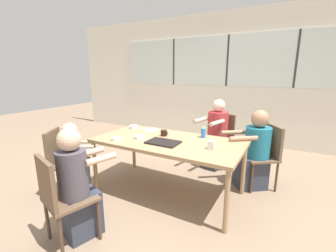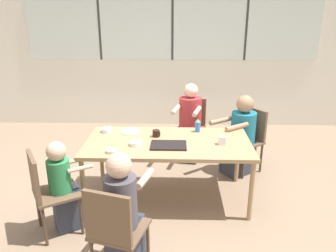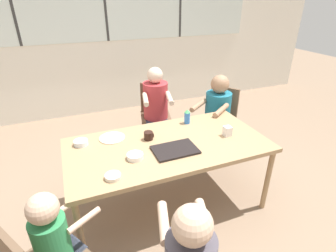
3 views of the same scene
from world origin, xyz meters
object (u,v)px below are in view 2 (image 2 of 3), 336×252
at_px(chair_for_man_blue_shirt, 114,227).
at_px(chair_for_man_teal_shirt, 192,122).
at_px(person_man_blue_shirt, 123,217).
at_px(person_toddler, 63,189).
at_px(person_man_teal_shirt, 190,126).
at_px(person_woman_green_shirt, 240,139).
at_px(chair_for_woman_green_shirt, 249,135).
at_px(bowl_fruit, 136,143).
at_px(chair_for_toddler, 46,188).
at_px(bowl_cereal, 112,151).
at_px(coffee_mug, 156,133).
at_px(bowl_white_shallow, 107,130).
at_px(milk_carton_small, 222,140).
at_px(sippy_cup, 198,125).

distance_m(chair_for_man_blue_shirt, chair_for_man_teal_shirt, 2.66).
relative_size(person_man_blue_shirt, person_toddler, 1.14).
xyz_separation_m(person_man_blue_shirt, person_man_teal_shirt, (0.61, 2.25, 0.00)).
bearing_deg(person_toddler, person_woman_green_shirt, 92.17).
relative_size(chair_for_woman_green_shirt, bowl_fruit, 6.26).
xyz_separation_m(person_woman_green_shirt, person_man_teal_shirt, (-0.66, 0.45, 0.02)).
relative_size(chair_for_toddler, person_toddler, 0.90).
xyz_separation_m(bowl_cereal, bowl_fruit, (0.22, 0.19, 0.01)).
relative_size(chair_for_toddler, coffee_mug, 9.44).
distance_m(bowl_white_shallow, bowl_cereal, 0.61).
bearing_deg(bowl_cereal, milk_carton_small, 11.81).
xyz_separation_m(chair_for_woman_green_shirt, chair_for_man_blue_shirt, (-1.46, -2.05, 0.00)).
xyz_separation_m(chair_for_toddler, coffee_mug, (0.99, 0.83, 0.24)).
bearing_deg(chair_for_woman_green_shirt, person_man_teal_shirt, 30.50).
xyz_separation_m(chair_for_man_teal_shirt, coffee_mug, (-0.46, -1.15, 0.24)).
xyz_separation_m(person_man_teal_shirt, bowl_fruit, (-0.63, -1.25, 0.23)).
relative_size(chair_for_woman_green_shirt, coffee_mug, 9.44).
distance_m(person_toddler, bowl_fruit, 0.86).
bearing_deg(person_man_blue_shirt, bowl_cereal, 123.03).
relative_size(person_man_teal_shirt, bowl_cereal, 9.25).
xyz_separation_m(chair_for_woman_green_shirt, coffee_mug, (-1.22, -0.64, 0.24)).
bearing_deg(person_man_blue_shirt, chair_for_toddler, 168.58).
height_order(person_woman_green_shirt, coffee_mug, person_woman_green_shirt).
bearing_deg(coffee_mug, person_man_blue_shirt, -98.71).
height_order(person_man_blue_shirt, person_man_teal_shirt, person_man_teal_shirt).
bearing_deg(person_man_teal_shirt, milk_carton_small, 118.29).
xyz_separation_m(person_man_blue_shirt, coffee_mug, (0.19, 1.26, 0.25)).
bearing_deg(bowl_fruit, milk_carton_small, 3.12).
xyz_separation_m(chair_for_man_teal_shirt, sippy_cup, (0.02, -0.97, 0.28)).
distance_m(person_woman_green_shirt, person_man_teal_shirt, 0.80).
relative_size(person_man_blue_shirt, bowl_fruit, 7.86).
height_order(chair_for_man_blue_shirt, person_woman_green_shirt, person_woman_green_shirt).
distance_m(person_woman_green_shirt, coffee_mug, 1.24).
distance_m(chair_for_woman_green_shirt, person_woman_green_shirt, 0.17).
bearing_deg(sippy_cup, person_man_teal_shirt, 94.59).
height_order(person_toddler, bowl_cereal, person_toddler).
distance_m(chair_for_man_teal_shirt, person_man_teal_shirt, 0.17).
bearing_deg(bowl_fruit, person_man_blue_shirt, -89.19).
xyz_separation_m(person_toddler, sippy_cup, (1.35, 0.93, 0.34)).
bearing_deg(chair_for_man_teal_shirt, bowl_fruit, 78.74).
bearing_deg(chair_for_man_blue_shirt, chair_for_man_teal_shirt, 91.25).
relative_size(person_toddler, bowl_cereal, 7.80).
distance_m(chair_for_woman_green_shirt, milk_carton_small, 1.02).
distance_m(person_man_blue_shirt, person_man_teal_shirt, 2.33).
height_order(chair_for_toddler, bowl_cereal, chair_for_toddler).
height_order(coffee_mug, sippy_cup, sippy_cup).
height_order(person_man_blue_shirt, bowl_cereal, person_man_blue_shirt).
xyz_separation_m(coffee_mug, bowl_white_shallow, (-0.60, 0.13, -0.02)).
distance_m(chair_for_man_teal_shirt, milk_carton_small, 1.41).
bearing_deg(chair_for_man_teal_shirt, bowl_white_shallow, 57.69).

